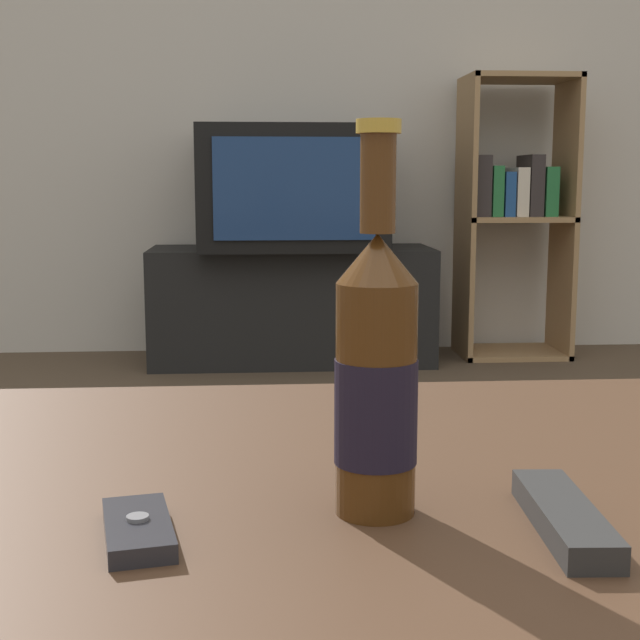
% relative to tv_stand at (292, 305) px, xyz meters
% --- Properties ---
extents(back_wall, '(8.00, 0.05, 2.60)m').
position_rel_tv_stand_xyz_m(back_wall, '(-0.09, 0.28, 1.08)').
color(back_wall, beige).
rests_on(back_wall, ground_plane).
extents(coffee_table, '(1.34, 0.86, 0.45)m').
position_rel_tv_stand_xyz_m(coffee_table, '(-0.09, -2.75, 0.17)').
color(coffee_table, '#422B1C').
rests_on(coffee_table, ground_plane).
extents(tv_stand, '(1.07, 0.40, 0.44)m').
position_rel_tv_stand_xyz_m(tv_stand, '(0.00, 0.00, 0.00)').
color(tv_stand, black).
rests_on(tv_stand, ground_plane).
extents(television, '(0.68, 0.61, 0.45)m').
position_rel_tv_stand_xyz_m(television, '(-0.00, -0.00, 0.45)').
color(television, black).
rests_on(television, tv_stand).
extents(bookshelf, '(0.42, 0.30, 1.09)m').
position_rel_tv_stand_xyz_m(bookshelf, '(0.87, 0.06, 0.37)').
color(bookshelf, '#99754C').
rests_on(bookshelf, ground_plane).
extents(beer_bottle, '(0.06, 0.06, 0.29)m').
position_rel_tv_stand_xyz_m(beer_bottle, '(-0.05, -2.74, 0.33)').
color(beer_bottle, '#47280F').
rests_on(beer_bottle, coffee_table).
extents(cell_phone, '(0.06, 0.11, 0.02)m').
position_rel_tv_stand_xyz_m(cell_phone, '(-0.22, -2.79, 0.23)').
color(cell_phone, '#232328').
rests_on(cell_phone, coffee_table).
extents(remote_control, '(0.05, 0.16, 0.02)m').
position_rel_tv_stand_xyz_m(remote_control, '(0.09, -2.79, 0.24)').
color(remote_control, '#282828').
rests_on(remote_control, coffee_table).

